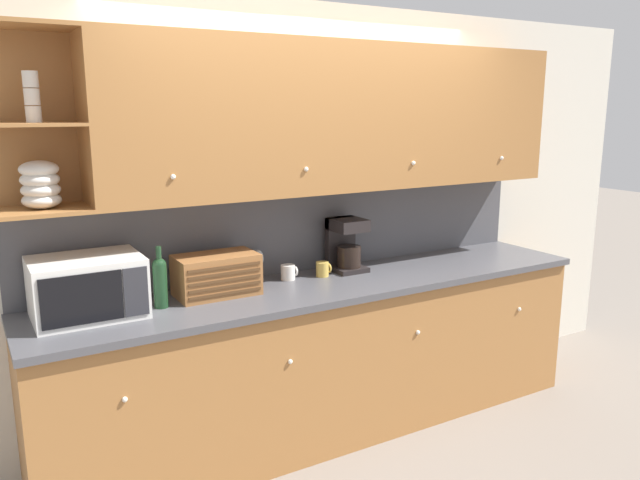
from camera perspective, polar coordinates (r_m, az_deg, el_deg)
The scene contains 12 objects.
ground_plane at distance 4.35m, azimuth -1.55°, elevation -15.02°, with size 24.00×24.00×0.00m, color slate.
wall_back at distance 3.95m, azimuth -1.87°, elevation 2.17°, with size 5.85×0.06×2.60m.
counter_unit at distance 3.89m, azimuth 0.73°, elevation -10.61°, with size 3.47×0.67×0.96m.
backsplash_panel at distance 3.94m, azimuth -1.61°, elevation 0.95°, with size 3.45×0.01×0.53m.
upper_cabinets at distance 3.80m, azimuth 1.79°, elevation 11.10°, with size 3.45×0.37×0.87m.
microwave at distance 3.30m, azimuth -20.51°, elevation -4.06°, with size 0.53×0.41×0.30m.
wine_bottle at distance 3.33m, azimuth -14.41°, elevation -3.58°, with size 0.07×0.07×0.33m.
bread_box at distance 3.50m, azimuth -9.45°, elevation -3.16°, with size 0.45×0.26×0.23m.
wine_glass at distance 3.76m, azimuth -5.68°, elevation -1.80°, with size 0.07×0.07×0.19m.
mug at distance 3.77m, azimuth -2.91°, elevation -2.96°, with size 0.10×0.09×0.09m.
mug_blue_second at distance 3.84m, azimuth 0.26°, elevation -2.68°, with size 0.09×0.08×0.09m.
coffee_maker at distance 3.96m, azimuth 2.37°, elevation -0.40°, with size 0.20×0.22×0.34m.
Camera 1 is at (-1.86, -3.39, 1.98)m, focal length 35.00 mm.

